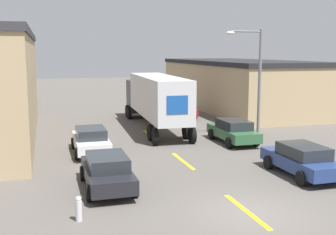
{
  "coord_description": "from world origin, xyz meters",
  "views": [
    {
      "loc": [
        -6.76,
        -12.87,
        5.69
      ],
      "look_at": [
        0.27,
        11.25,
        1.74
      ],
      "focal_mm": 45.0,
      "sensor_mm": 36.0,
      "label": 1
    }
  ],
  "objects_px": {
    "parked_car_right_near": "(302,159)",
    "parked_car_left_near": "(107,171)",
    "parked_car_left_far": "(91,140)",
    "parked_car_right_mid": "(233,131)",
    "parked_car_right_far": "(180,108)",
    "semi_truck": "(155,97)",
    "fire_hydrant": "(79,209)",
    "street_lamp": "(255,75)"
  },
  "relations": [
    {
      "from": "fire_hydrant",
      "to": "semi_truck",
      "type": "bearing_deg",
      "value": 67.14
    },
    {
      "from": "parked_car_right_mid",
      "to": "parked_car_left_far",
      "type": "relative_size",
      "value": 1.0
    },
    {
      "from": "parked_car_right_near",
      "to": "fire_hydrant",
      "type": "relative_size",
      "value": 5.12
    },
    {
      "from": "semi_truck",
      "to": "parked_car_right_near",
      "type": "bearing_deg",
      "value": -73.34
    },
    {
      "from": "parked_car_right_mid",
      "to": "fire_hydrant",
      "type": "bearing_deg",
      "value": -136.08
    },
    {
      "from": "parked_car_right_mid",
      "to": "parked_car_right_far",
      "type": "relative_size",
      "value": 1.0
    },
    {
      "from": "parked_car_left_near",
      "to": "parked_car_right_far",
      "type": "xyz_separation_m",
      "value": [
        8.89,
        17.62,
        0.0
      ]
    },
    {
      "from": "semi_truck",
      "to": "parked_car_left_near",
      "type": "height_order",
      "value": "semi_truck"
    },
    {
      "from": "street_lamp",
      "to": "semi_truck",
      "type": "bearing_deg",
      "value": 135.97
    },
    {
      "from": "street_lamp",
      "to": "fire_hydrant",
      "type": "bearing_deg",
      "value": -138.28
    },
    {
      "from": "parked_car_left_near",
      "to": "street_lamp",
      "type": "xyz_separation_m",
      "value": [
        10.85,
        7.8,
        3.41
      ]
    },
    {
      "from": "fire_hydrant",
      "to": "parked_car_left_near",
      "type": "bearing_deg",
      "value": 65.68
    },
    {
      "from": "parked_car_right_far",
      "to": "parked_car_right_near",
      "type": "bearing_deg",
      "value": -90.0
    },
    {
      "from": "parked_car_right_near",
      "to": "parked_car_right_far",
      "type": "height_order",
      "value": "same"
    },
    {
      "from": "parked_car_left_near",
      "to": "parked_car_right_near",
      "type": "xyz_separation_m",
      "value": [
        8.89,
        -0.63,
        0.0
      ]
    },
    {
      "from": "parked_car_left_near",
      "to": "parked_car_right_mid",
      "type": "height_order",
      "value": "same"
    },
    {
      "from": "semi_truck",
      "to": "parked_car_right_mid",
      "type": "relative_size",
      "value": 2.99
    },
    {
      "from": "parked_car_right_near",
      "to": "street_lamp",
      "type": "bearing_deg",
      "value": 76.92
    },
    {
      "from": "parked_car_right_far",
      "to": "street_lamp",
      "type": "xyz_separation_m",
      "value": [
        1.96,
        -9.82,
        3.41
      ]
    },
    {
      "from": "semi_truck",
      "to": "parked_car_right_near",
      "type": "xyz_separation_m",
      "value": [
        3.48,
        -13.69,
        -1.6
      ]
    },
    {
      "from": "street_lamp",
      "to": "fire_hydrant",
      "type": "relative_size",
      "value": 8.11
    },
    {
      "from": "parked_car_right_far",
      "to": "street_lamp",
      "type": "relative_size",
      "value": 0.63
    },
    {
      "from": "parked_car_right_mid",
      "to": "parked_car_right_far",
      "type": "height_order",
      "value": "same"
    },
    {
      "from": "fire_hydrant",
      "to": "parked_car_right_mid",
      "type": "bearing_deg",
      "value": 43.92
    },
    {
      "from": "parked_car_right_mid",
      "to": "fire_hydrant",
      "type": "distance_m",
      "value": 14.32
    },
    {
      "from": "parked_car_right_near",
      "to": "parked_car_left_near",
      "type": "bearing_deg",
      "value": 175.97
    },
    {
      "from": "semi_truck",
      "to": "parked_car_right_mid",
      "type": "distance_m",
      "value": 7.35
    },
    {
      "from": "parked_car_left_far",
      "to": "parked_car_left_near",
      "type": "bearing_deg",
      "value": -90.0
    },
    {
      "from": "parked_car_left_far",
      "to": "fire_hydrant",
      "type": "height_order",
      "value": "parked_car_left_far"
    },
    {
      "from": "parked_car_right_far",
      "to": "street_lamp",
      "type": "height_order",
      "value": "street_lamp"
    },
    {
      "from": "parked_car_left_far",
      "to": "parked_car_right_mid",
      "type": "bearing_deg",
      "value": 2.05
    },
    {
      "from": "parked_car_right_far",
      "to": "parked_car_left_far",
      "type": "distance_m",
      "value": 14.26
    },
    {
      "from": "semi_truck",
      "to": "fire_hydrant",
      "type": "relative_size",
      "value": 15.3
    },
    {
      "from": "parked_car_left_near",
      "to": "fire_hydrant",
      "type": "distance_m",
      "value": 3.46
    },
    {
      "from": "parked_car_left_near",
      "to": "parked_car_right_far",
      "type": "distance_m",
      "value": 19.74
    },
    {
      "from": "parked_car_left_near",
      "to": "parked_car_right_far",
      "type": "bearing_deg",
      "value": 63.22
    },
    {
      "from": "parked_car_left_far",
      "to": "fire_hydrant",
      "type": "distance_m",
      "value": 9.72
    },
    {
      "from": "semi_truck",
      "to": "parked_car_right_near",
      "type": "distance_m",
      "value": 14.21
    },
    {
      "from": "parked_car_right_mid",
      "to": "street_lamp",
      "type": "xyz_separation_m",
      "value": [
        1.96,
        1.01,
        3.41
      ]
    },
    {
      "from": "parked_car_left_near",
      "to": "street_lamp",
      "type": "distance_m",
      "value": 13.79
    },
    {
      "from": "parked_car_left_near",
      "to": "parked_car_right_near",
      "type": "relative_size",
      "value": 1.0
    },
    {
      "from": "parked_car_right_mid",
      "to": "parked_car_right_near",
      "type": "height_order",
      "value": "same"
    }
  ]
}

